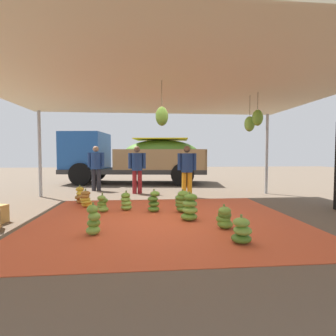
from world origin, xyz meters
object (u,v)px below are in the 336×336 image
Objects in this scene: worker_1 at (137,166)px; worker_2 at (96,165)px; banana_bunch_2 at (224,218)px; banana_bunch_7 at (190,208)px; banana_bunch_8 at (182,202)px; banana_bunch_5 at (126,202)px; banana_bunch_1 at (154,202)px; banana_bunch_4 at (93,221)px; banana_bunch_3 at (103,204)px; banana_bunch_9 at (80,196)px; banana_bunch_6 at (242,231)px; worker_0 at (187,167)px; banana_bunch_0 at (86,200)px; cargo_truck_main at (133,156)px.

worker_2 reaches higher than worker_1.
banana_bunch_7 is at bearing 129.35° from banana_bunch_2.
banana_bunch_5 is at bearing 166.51° from banana_bunch_8.
banana_bunch_1 is 1.99m from banana_bunch_4.
banana_bunch_2 is (1.25, -1.51, -0.04)m from banana_bunch_1.
banana_bunch_2 is 2.94m from banana_bunch_3.
worker_2 is at bearing 121.62° from banana_bunch_2.
worker_2 reaches higher than banana_bunch_9.
banana_bunch_6 is (1.93, -2.53, -0.02)m from banana_bunch_5.
banana_bunch_8 reaches higher than banana_bunch_5.
worker_1 is (0.74, 2.87, 0.78)m from banana_bunch_3.
banana_bunch_7 reaches higher than banana_bunch_4.
banana_bunch_1 is at bearing -119.04° from worker_0.
banana_bunch_3 is (0.52, -0.58, -0.01)m from banana_bunch_0.
banana_bunch_4 is at bearing -102.44° from banana_bunch_5.
cargo_truck_main is (0.30, 8.03, 1.03)m from banana_bunch_4.
cargo_truck_main is at bearing 87.84° from banana_bunch_4.
banana_bunch_7 is at bearing -26.59° from banana_bunch_3.
banana_bunch_1 is 0.99× the size of banana_bunch_4.
banana_bunch_0 is 2.72m from worker_1.
banana_bunch_3 is at bearing 153.41° from banana_bunch_7.
banana_bunch_0 reaches higher than banana_bunch_2.
banana_bunch_9 is 0.08× the size of cargo_truck_main.
worker_1 is at bearing 61.28° from banana_bunch_0.
banana_bunch_6 is 0.86× the size of banana_bunch_9.
banana_bunch_3 is at bearing -48.42° from banana_bunch_0.
banana_bunch_7 is 4.08m from worker_1.
banana_bunch_9 is (-2.67, 1.31, -0.02)m from banana_bunch_8.
banana_bunch_1 is 4.40m from worker_2.
worker_0 is 1.86m from worker_1.
banana_bunch_8 reaches higher than banana_bunch_9.
worker_2 is at bearing 118.28° from banana_bunch_6.
worker_0 is (2.35, 1.93, 0.77)m from banana_bunch_3.
banana_bunch_6 is at bearing -61.72° from worker_2.
worker_2 is at bearing 151.40° from worker_1.
banana_bunch_7 is at bearing -78.30° from cargo_truck_main.
banana_bunch_1 is 0.70m from banana_bunch_5.
banana_bunch_8 is 4.83m from worker_2.
banana_bunch_2 is at bearing -58.38° from worker_2.
banana_bunch_8 is (2.40, -0.79, 0.04)m from banana_bunch_0.
worker_2 is at bearing 91.01° from banana_bunch_9.
cargo_truck_main is at bearing 76.77° from banana_bunch_9.
cargo_truck_main reaches higher than banana_bunch_7.
banana_bunch_0 is 3.70m from banana_bunch_2.
banana_bunch_1 is at bearing -5.01° from banana_bunch_3.
banana_bunch_3 is at bearing 146.75° from banana_bunch_2.
banana_bunch_6 is 0.06× the size of cargo_truck_main.
worker_0 is at bearing 14.88° from banana_bunch_9.
banana_bunch_9 reaches higher than banana_bunch_5.
banana_bunch_8 reaches higher than banana_bunch_0.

